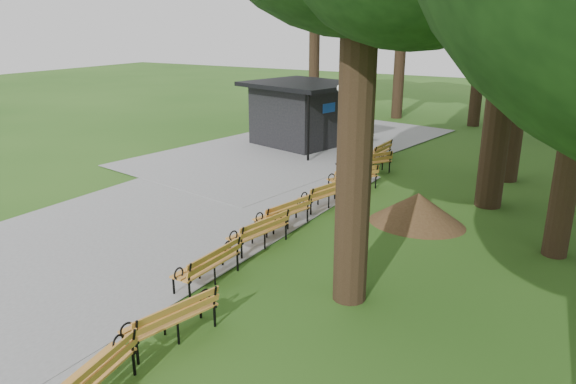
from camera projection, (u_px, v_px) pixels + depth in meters
The scene contains 15 objects.
ground at pixel (181, 306), 10.85m from camera, with size 100.00×100.00×0.00m, color #295718.
path at pixel (143, 223), 15.22m from camera, with size 12.00×38.00×0.06m, color gray.
person at pixel (342, 163), 18.62m from camera, with size 0.58×0.38×1.59m, color black.
kiosk at pixel (299, 114), 24.59m from camera, with size 4.68×4.07×2.93m, color black, non-canonical shape.
lamp_post at pixel (340, 108), 20.67m from camera, with size 0.32×0.32×3.24m.
dirt_mound at pixel (417, 208), 15.14m from camera, with size 2.31×2.31×0.92m, color #47301C.
bench_1 at pixel (86, 379), 7.95m from camera, with size 1.90×0.64×0.88m, color orange, non-canonical shape.
bench_2 at pixel (170, 318), 9.58m from camera, with size 1.90×0.64×0.88m, color orange, non-canonical shape.
bench_3 at pixel (207, 264), 11.70m from camera, with size 1.90×0.64×0.88m, color orange, non-canonical shape.
bench_4 at pixel (258, 231), 13.56m from camera, with size 1.90×0.64×0.88m, color orange, non-canonical shape.
bench_5 at pixel (282, 214), 14.78m from camera, with size 1.90×0.64×0.88m, color orange, non-canonical shape.
bench_6 at pixel (323, 194), 16.46m from camera, with size 1.90×0.64×0.88m, color orange, non-canonical shape.
bench_7 at pixel (353, 178), 18.18m from camera, with size 1.90×0.64×0.88m, color orange, non-canonical shape.
bench_8 at pixel (369, 163), 20.11m from camera, with size 1.90×0.64×0.88m, color orange, non-canonical shape.
bench_9 at pixel (377, 152), 21.71m from camera, with size 1.90×0.64×0.88m, color orange, non-canonical shape.
Camera 1 is at (6.67, -7.28, 5.52)m, focal length 33.32 mm.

